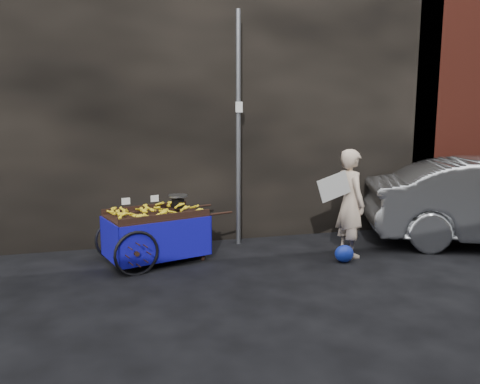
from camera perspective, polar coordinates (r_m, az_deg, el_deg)
name	(u,v)px	position (r m, az deg, el deg)	size (l,w,h in m)	color
ground	(241,267)	(7.13, 0.17, -9.13)	(80.00, 80.00, 0.00)	black
building_wall	(226,103)	(9.39, -1.74, 10.75)	(13.50, 2.00, 5.00)	black
street_pole	(238,130)	(8.10, -0.21, 7.53)	(0.12, 0.10, 4.00)	slate
banana_cart	(153,219)	(7.36, -10.59, -3.30)	(2.16, 1.42, 1.08)	black
vendor	(350,203)	(7.71, 13.28, -1.31)	(0.89, 0.67, 1.74)	beige
plastic_bag	(344,254)	(7.49, 12.59, -7.35)	(0.30, 0.24, 0.27)	#1A33C6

